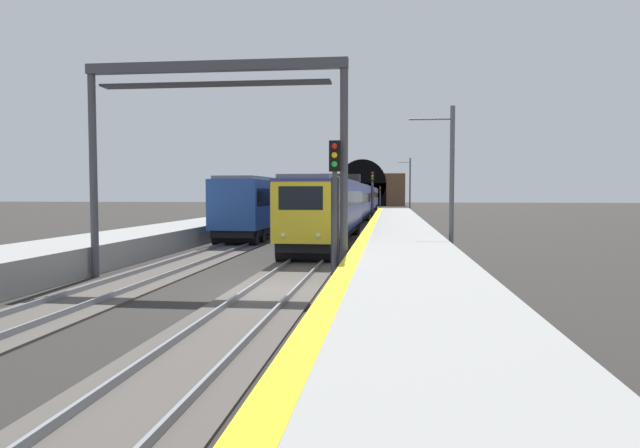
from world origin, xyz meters
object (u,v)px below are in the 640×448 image
Objects in this scene: train_adjacent_platform at (307,200)px; railway_signal_mid at (372,191)px; railway_signal_near at (335,197)px; railway_signal_far at (380,195)px; catenary_mast_near at (451,181)px; overhead_signal_gantry at (215,115)px; catenary_mast_far at (410,185)px; train_main_approaching at (357,200)px.

railway_signal_mid is (2.36, -6.86, 0.94)m from train_adjacent_platform.
railway_signal_near is 1.12× the size of railway_signal_far.
catenary_mast_near reaches higher than railway_signal_far.
overhead_signal_gantry reaches higher than train_adjacent_platform.
train_adjacent_platform is 8.49× the size of catenary_mast_near.
catenary_mast_far reaches higher than railway_signal_near.
railway_signal_mid is 44.25m from overhead_signal_gantry.
train_adjacent_platform is at bearing -170.71° from railway_signal_near.
overhead_signal_gantry is (-43.97, 4.28, 2.59)m from railway_signal_mid.
catenary_mast_far is at bearing 166.42° from railway_signal_mid.
railway_signal_mid is at bearing -70.03° from train_adjacent_platform.
railway_signal_far is 33.59m from catenary_mast_far.
train_adjacent_platform is (-3.26, 5.15, 0.09)m from train_main_approaching.
railway_signal_far is at bearing 8.05° from catenary_mast_far.
overhead_signal_gantry reaches higher than catenary_mast_near.
train_main_approaching is 8.69× the size of overhead_signal_gantry.
railway_signal_near is at bearing 0.00° from railway_signal_mid.
train_adjacent_platform is 12.37× the size of railway_signal_near.
train_main_approaching is at bearing 160.95° from catenary_mast_far.
catenary_mast_near is at bearing 179.99° from catenary_mast_far.
railway_signal_near is 0.69× the size of catenary_mast_near.
railway_signal_far is (55.06, -6.86, 0.27)m from train_adjacent_platform.
catenary_mast_near is (-37.39, -6.40, 1.42)m from train_main_approaching.
railway_signal_mid is 1.24× the size of railway_signal_far.
railway_signal_mid reaches higher than train_adjacent_platform.
railway_signal_mid is 52.70m from railway_signal_far.
catenary_mast_far is (21.84, -11.56, 1.75)m from train_adjacent_platform.
railway_signal_near is at bearing 148.89° from catenary_mast_near.
railway_signal_mid is 20.05m from catenary_mast_far.
catenary_mast_near reaches higher than train_main_approaching.
railway_signal_far is at bearing -6.16° from train_adjacent_platform.
railway_signal_far is 0.55× the size of catenary_mast_far.
catenary_mast_near reaches higher than train_adjacent_platform.
railway_signal_near is at bearing -94.06° from overhead_signal_gantry.
catenary_mast_far reaches higher than catenary_mast_near.
overhead_signal_gantry is at bearing 171.94° from catenary_mast_far.
train_adjacent_platform is 41.83m from overhead_signal_gantry.
train_main_approaching reaches higher than train_adjacent_platform.
train_main_approaching is 10.33× the size of catenary_mast_far.
overhead_signal_gantry is at bearing -2.45° from train_main_approaching.
catenary_mast_near reaches higher than railway_signal_mid.
train_adjacent_platform is 42.47m from railway_signal_near.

